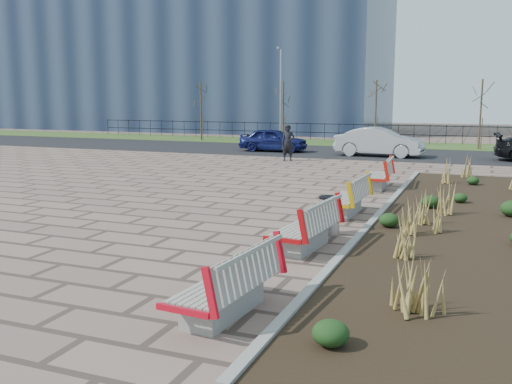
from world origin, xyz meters
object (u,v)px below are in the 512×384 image
at_px(bench_c, 345,196).
at_px(pedestrian, 288,143).
at_px(bench_a, 223,281).
at_px(lamp_west, 281,97).
at_px(litter_bin, 329,216).
at_px(bench_d, 377,174).
at_px(bench_b, 303,225).
at_px(car_silver, 379,142).
at_px(car_blue, 273,140).

bearing_deg(bench_c, pedestrian, 117.31).
relative_size(bench_a, lamp_west, 0.35).
height_order(bench_c, pedestrian, pedestrian).
bearing_deg(bench_a, lamp_west, 112.71).
bearing_deg(litter_bin, lamp_west, 111.95).
relative_size(bench_d, pedestrian, 1.21).
xyz_separation_m(bench_b, car_silver, (-1.71, 18.72, 0.25)).
bearing_deg(bench_b, bench_a, -84.49).
distance_m(litter_bin, pedestrian, 14.81).
relative_size(litter_bin, lamp_west, 0.14).
bearing_deg(car_blue, bench_a, -163.97).
height_order(bench_c, bench_d, same).
bearing_deg(bench_a, bench_d, 94.88).
distance_m(bench_b, bench_c, 3.66).
xyz_separation_m(litter_bin, pedestrian, (-5.60, 13.70, 0.45)).
bearing_deg(bench_b, pedestrian, 115.28).
bearing_deg(bench_d, lamp_west, 116.18).
bearing_deg(bench_b, bench_d, 95.51).
relative_size(bench_c, bench_d, 1.00).
height_order(litter_bin, car_silver, car_silver).
relative_size(bench_b, car_silver, 0.47).
distance_m(bench_b, pedestrian, 16.07).
xyz_separation_m(bench_b, car_blue, (-7.65, 19.16, 0.16)).
bearing_deg(pedestrian, litter_bin, -80.31).
distance_m(pedestrian, car_silver, 5.18).
xyz_separation_m(bench_d, car_blue, (-7.65, 10.79, 0.16)).
height_order(bench_c, car_blue, car_blue).
relative_size(pedestrian, lamp_west, 0.29).
distance_m(bench_d, pedestrian, 8.67).
relative_size(bench_d, lamp_west, 0.35).
relative_size(bench_d, car_silver, 0.47).
bearing_deg(bench_c, car_silver, 98.42).
distance_m(bench_d, car_silver, 10.49).
bearing_deg(car_blue, bench_b, -160.63).
height_order(pedestrian, lamp_west, lamp_west).
bearing_deg(pedestrian, bench_c, -77.17).
bearing_deg(bench_c, bench_d, 91.94).
bearing_deg(bench_c, bench_b, -88.06).
distance_m(bench_a, bench_c, 7.47).
height_order(bench_b, pedestrian, pedestrian).
height_order(bench_a, bench_c, same).
bearing_deg(bench_d, pedestrian, 125.35).
bearing_deg(pedestrian, bench_a, -86.53).
bearing_deg(lamp_west, car_silver, -36.81).
height_order(bench_a, car_blue, car_blue).
bearing_deg(litter_bin, car_blue, 113.77).
relative_size(bench_d, litter_bin, 2.50).
xyz_separation_m(bench_a, bench_b, (0.00, 3.81, 0.00)).
relative_size(bench_b, bench_c, 1.00).
height_order(car_blue, car_silver, car_silver).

